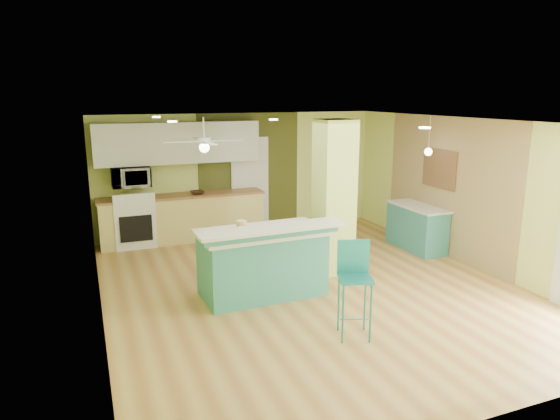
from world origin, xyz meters
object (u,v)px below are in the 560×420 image
object	(u,v)px
side_counter	(416,227)
bar_stool	(354,273)
peninsula	(263,261)
fruit_bowl	(197,193)
canister	(242,227)

from	to	relation	value
side_counter	bar_stool	bearing A→B (deg)	-137.71
peninsula	fruit_bowl	bearing A→B (deg)	92.56
peninsula	side_counter	size ratio (longest dim) A/B	1.62
fruit_bowl	canister	distance (m)	3.17
bar_stool	side_counter	size ratio (longest dim) A/B	0.90
canister	bar_stool	bearing A→B (deg)	-58.99
peninsula	side_counter	distance (m)	3.61
fruit_bowl	side_counter	bearing A→B (deg)	-29.54
side_counter	canister	size ratio (longest dim) A/B	6.94
bar_stool	side_counter	distance (m)	3.88
bar_stool	canister	xyz separation A→B (m)	(-0.93, 1.54, 0.28)
peninsula	fruit_bowl	distance (m)	3.18
side_counter	fruit_bowl	xyz separation A→B (m)	(-3.72, 2.11, 0.55)
canister	peninsula	bearing A→B (deg)	5.26
side_counter	canister	xyz separation A→B (m)	(-3.78, -1.06, 0.64)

